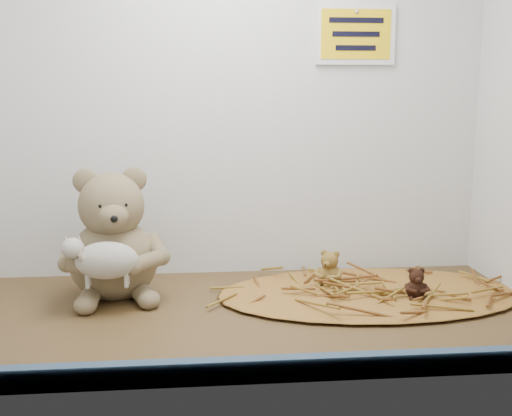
{
  "coord_description": "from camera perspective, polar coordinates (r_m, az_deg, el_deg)",
  "views": [
    {
      "loc": [
        -6.79,
        -117.32,
        42.3
      ],
      "look_at": [
        4.94,
        4.07,
        20.07
      ],
      "focal_mm": 45.0,
      "sensor_mm": 36.0,
      "label": 1
    }
  ],
  "objects": [
    {
      "name": "straw_bed",
      "position": [
        1.38,
        10.18,
        -7.42
      ],
      "size": [
        64.74,
        37.59,
        1.25
      ],
      "primitive_type": "ellipsoid",
      "color": "brown",
      "rests_on": "shelf_floor"
    },
    {
      "name": "front_rail",
      "position": [
        0.98,
        -1.07,
        -14.19
      ],
      "size": [
        119.28,
        2.2,
        3.6
      ],
      "primitive_type": "cube",
      "color": "#354765",
      "rests_on": "shelf_floor"
    },
    {
      "name": "mini_teddy_tan",
      "position": [
        1.4,
        6.57,
        -5.19
      ],
      "size": [
        8.72,
        8.83,
        7.69
      ],
      "primitive_type": null,
      "rotation": [
        0.0,
        0.0,
        -0.56
      ],
      "color": "olive",
      "rests_on": "straw_bed"
    },
    {
      "name": "alcove_shell",
      "position": [
        1.27,
        -2.49,
        11.54
      ],
      "size": [
        120.4,
        60.2,
        90.4
      ],
      "color": "#3B2814",
      "rests_on": "ground"
    },
    {
      "name": "toy_lamb",
      "position": [
        1.26,
        -13.13,
        -4.56
      ],
      "size": [
        15.81,
        9.65,
        10.21
      ],
      "primitive_type": null,
      "color": "#B4ACA1",
      "rests_on": "main_teddy"
    },
    {
      "name": "mini_teddy_brown",
      "position": [
        1.35,
        14.04,
        -6.35
      ],
      "size": [
        5.29,
        5.56,
        6.24
      ],
      "primitive_type": null,
      "rotation": [
        0.0,
        0.0,
        -0.05
      ],
      "color": "black",
      "rests_on": "straw_bed"
    },
    {
      "name": "wall_sign",
      "position": [
        1.52,
        8.83,
        15.01
      ],
      "size": [
        16.0,
        1.2,
        11.0
      ],
      "primitive_type": "cube",
      "color": "#DCAE0B",
      "rests_on": "back_wall"
    },
    {
      "name": "main_teddy",
      "position": [
        1.35,
        -12.65,
        -2.21
      ],
      "size": [
        25.6,
        26.58,
        27.11
      ],
      "primitive_type": null,
      "rotation": [
        0.0,
        0.0,
        0.18
      ],
      "color": "#7D6C4D",
      "rests_on": "shelf_floor"
    }
  ]
}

